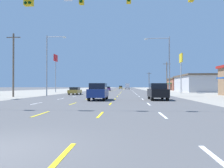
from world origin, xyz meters
name	(u,v)px	position (x,y,z in m)	size (l,w,h in m)	color
ground_plane	(117,91)	(0.00, 66.00, 0.00)	(572.00, 572.00, 0.00)	#4C4C4F
lot_apron_left	(44,91)	(-24.75, 66.00, 0.00)	(28.00, 440.00, 0.01)	gray
lot_apron_right	(193,91)	(24.75, 66.00, 0.00)	(28.00, 440.00, 0.01)	gray
lane_markings	(120,89)	(0.00, 104.50, 0.01)	(10.64, 227.60, 0.01)	white
signal_span_wire	(76,26)	(-0.18, 9.15, 5.70)	(27.25, 0.53, 9.33)	brown
suv_center_turn_nearest	(98,91)	(-0.08, 19.93, 1.03)	(1.98, 4.90, 1.98)	navy
suv_far_right_near	(158,91)	(6.94, 20.78, 1.03)	(1.98, 4.90, 1.98)	black
sedan_far_left_mid	(75,91)	(-6.75, 35.79, 0.76)	(1.80, 4.50, 1.46)	#B28C33
hatchback_inner_left_midfar	(108,89)	(-3.42, 71.47, 0.78)	(1.72, 3.90, 1.54)	#4C196B
box_truck_inner_right_far	(127,86)	(3.68, 115.40, 1.84)	(2.40, 7.20, 3.23)	white
suv_center_turn_farther	(121,87)	(-0.22, 121.81, 1.03)	(1.98, 4.90, 1.98)	#B28C33
storefront_right_row_1	(201,83)	(25.47, 60.44, 2.53)	(12.63, 17.93, 5.03)	#B2B2B7
storefront_right_row_2	(181,84)	(25.72, 84.99, 2.56)	(10.86, 13.49, 5.07)	#A35642
pole_sign_left_row_1	(56,63)	(-16.08, 51.99, 8.04)	(0.24, 2.69, 10.27)	gray
pole_sign_right_row_1	(181,63)	(15.83, 45.41, 7.11)	(0.24, 2.31, 9.22)	gray
streetlight_left_row_0	(48,62)	(-9.86, 29.95, 5.78)	(3.38, 0.26, 10.19)	gray
streetlight_right_row_0	(167,62)	(9.74, 29.95, 5.61)	(4.11, 0.26, 9.68)	gray
utility_pole_left_row_0	(13,64)	(-14.19, 26.72, 5.09)	(2.20, 0.26, 9.79)	brown
utility_pole_right_row_1	(167,76)	(15.01, 58.42, 4.58)	(2.20, 0.26, 8.78)	brown
utility_pole_right_row_2	(149,81)	(13.48, 93.43, 4.23)	(2.20, 0.26, 8.08)	brown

